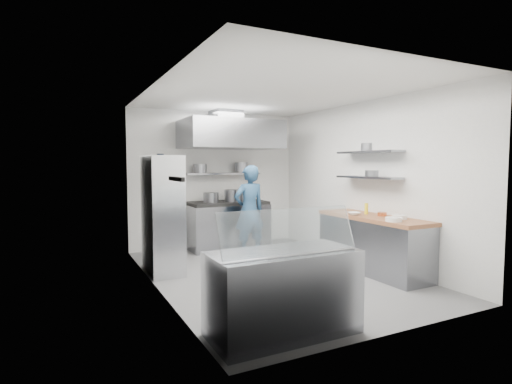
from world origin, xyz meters
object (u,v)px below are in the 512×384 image
gas_range (228,226)px  display_case (283,293)px  chef (249,211)px  wire_rack (163,215)px

gas_range → display_case: 4.24m
gas_range → display_case: bearing=-105.0°
gas_range → chef: 0.90m
chef → wire_rack: size_ratio=0.92×
chef → wire_rack: (-1.74, -0.47, 0.08)m
gas_range → wire_rack: wire_rack is taller
chef → wire_rack: 1.81m
chef → wire_rack: bearing=11.1°
chef → gas_range: bearing=-86.2°
display_case → wire_rack: bearing=100.6°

